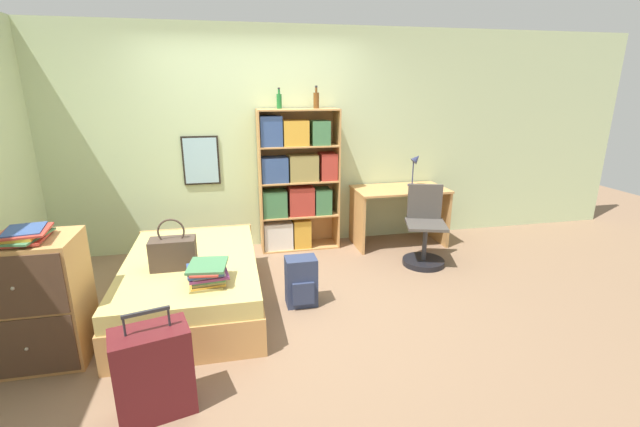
{
  "coord_description": "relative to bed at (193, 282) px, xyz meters",
  "views": [
    {
      "loc": [
        -0.3,
        -3.66,
        1.93
      ],
      "look_at": [
        0.52,
        0.18,
        0.75
      ],
      "focal_mm": 24.0,
      "sensor_mm": 36.0,
      "label": 1
    }
  ],
  "objects": [
    {
      "name": "ground_plane",
      "position": [
        0.69,
        -0.02,
        -0.23
      ],
      "size": [
        14.0,
        14.0,
        0.0
      ],
      "primitive_type": "plane",
      "color": "#84664C"
    },
    {
      "name": "magazine_pile_on_dresser",
      "position": [
        -0.98,
        -0.64,
        0.75
      ],
      "size": [
        0.34,
        0.39,
        0.08
      ],
      "color": "silver",
      "rests_on": "dresser"
    },
    {
      "name": "desk",
      "position": [
        2.42,
        1.11,
        0.27
      ],
      "size": [
        1.12,
        0.62,
        0.72
      ],
      "color": "tan",
      "rests_on": "ground_plane"
    },
    {
      "name": "backpack",
      "position": [
        0.96,
        -0.19,
        -0.0
      ],
      "size": [
        0.28,
        0.23,
        0.45
      ],
      "color": "#2D3856",
      "rests_on": "ground_plane"
    },
    {
      "name": "bottle_green",
      "position": [
        0.98,
        1.31,
        1.54
      ],
      "size": [
        0.06,
        0.06,
        0.23
      ],
      "color": "#1E6B2D",
      "rests_on": "bookcase"
    },
    {
      "name": "bottle_brown",
      "position": [
        1.41,
        1.28,
        1.55
      ],
      "size": [
        0.07,
        0.07,
        0.25
      ],
      "color": "brown",
      "rests_on": "bookcase"
    },
    {
      "name": "wall_back",
      "position": [
        0.69,
        1.48,
        1.07
      ],
      "size": [
        10.0,
        0.09,
        2.6
      ],
      "color": "beige",
      "rests_on": "ground_plane"
    },
    {
      "name": "suitcase",
      "position": [
        -0.13,
        -1.34,
        0.06
      ],
      "size": [
        0.49,
        0.37,
        0.69
      ],
      "color": "#5B191E",
      "rests_on": "ground_plane"
    },
    {
      "name": "book_stack_on_bed",
      "position": [
        0.17,
        -0.54,
        0.31
      ],
      "size": [
        0.33,
        0.37,
        0.16
      ],
      "color": "#99894C",
      "rests_on": "bed"
    },
    {
      "name": "bed",
      "position": [
        0.0,
        0.0,
        0.0
      ],
      "size": [
        1.16,
        1.82,
        0.46
      ],
      "color": "tan",
      "rests_on": "ground_plane"
    },
    {
      "name": "handbag",
      "position": [
        -0.12,
        -0.18,
        0.37
      ],
      "size": [
        0.37,
        0.2,
        0.43
      ],
      "color": "#47382D",
      "rests_on": "bed"
    },
    {
      "name": "desk_lamp",
      "position": [
        2.65,
        1.22,
        0.77
      ],
      "size": [
        0.16,
        0.12,
        0.41
      ],
      "color": "navy",
      "rests_on": "desk"
    },
    {
      "name": "desk_chair",
      "position": [
        2.47,
        0.46,
        0.06
      ],
      "size": [
        0.52,
        0.52,
        0.88
      ],
      "color": "black",
      "rests_on": "ground_plane"
    },
    {
      "name": "bookcase",
      "position": [
        1.14,
        1.25,
        0.6
      ],
      "size": [
        0.94,
        0.33,
        1.68
      ],
      "color": "tan",
      "rests_on": "ground_plane"
    },
    {
      "name": "dresser",
      "position": [
        -1.01,
        -0.6,
        0.24
      ],
      "size": [
        0.64,
        0.52,
        0.93
      ],
      "color": "tan",
      "rests_on": "ground_plane"
    }
  ]
}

